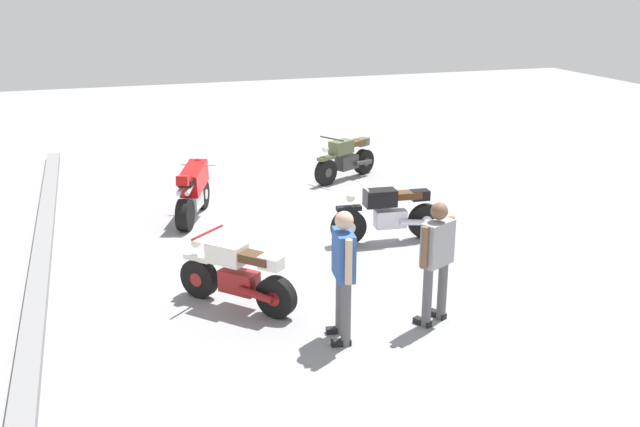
{
  "coord_description": "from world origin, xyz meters",
  "views": [
    {
      "loc": [
        -12.5,
        3.6,
        4.52
      ],
      "look_at": [
        -1.69,
        0.07,
        0.75
      ],
      "focal_mm": 39.97,
      "sensor_mm": 36.0,
      "label": 1
    }
  ],
  "objects": [
    {
      "name": "motorcycle_red_sportbike",
      "position": [
        0.94,
        1.81,
        0.59
      ],
      "size": [
        1.87,
        1.0,
        1.14
      ],
      "rotation": [
        0.0,
        0.0,
        5.88
      ],
      "color": "black",
      "rests_on": "ground"
    },
    {
      "name": "motorcycle_black_cruiser",
      "position": [
        -1.4,
        -1.31,
        0.52
      ],
      "size": [
        0.7,
        2.09,
        1.09
      ],
      "rotation": [
        0.0,
        0.0,
        1.5
      ],
      "color": "black",
      "rests_on": "ground"
    },
    {
      "name": "ground_plane",
      "position": [
        0.0,
        0.0,
        0.0
      ],
      "size": [
        40.0,
        40.0,
        0.0
      ],
      "primitive_type": "plane",
      "color": "gray"
    },
    {
      "name": "person_in_gray_shirt",
      "position": [
        -4.56,
        -0.64,
        1.0
      ],
      "size": [
        0.47,
        0.63,
        1.73
      ],
      "rotation": [
        0.0,
        0.0,
        0.46
      ],
      "color": "#59595B",
      "rests_on": "ground"
    },
    {
      "name": "person_in_blue_shirt",
      "position": [
        -4.62,
        0.71,
        1.02
      ],
      "size": [
        0.68,
        0.36,
        1.77
      ],
      "rotation": [
        0.0,
        0.0,
        1.43
      ],
      "color": "#59595B",
      "rests_on": "ground"
    },
    {
      "name": "curb_edge",
      "position": [
        0.0,
        4.6,
        0.07
      ],
      "size": [
        14.0,
        0.3,
        0.15
      ],
      "primitive_type": "cube",
      "color": "gray",
      "rests_on": "ground"
    },
    {
      "name": "motorcycle_olive_vintage",
      "position": [
        2.74,
        -2.02,
        0.49
      ],
      "size": [
        1.09,
        1.79,
        1.07
      ],
      "rotation": [
        0.0,
        0.0,
        2.07
      ],
      "color": "black",
      "rests_on": "ground"
    },
    {
      "name": "motorcycle_cream_vintage",
      "position": [
        -3.24,
        1.83,
        0.49
      ],
      "size": [
        1.55,
        1.43,
        1.07
      ],
      "rotation": [
        0.0,
        0.0,
        0.74
      ],
      "color": "black",
      "rests_on": "ground"
    }
  ]
}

